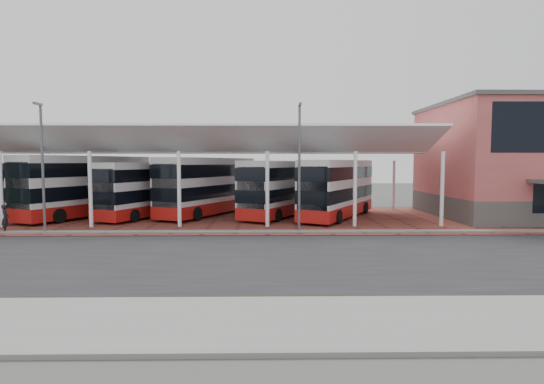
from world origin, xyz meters
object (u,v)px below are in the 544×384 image
object	(u,v)px
bus_1	(87,187)
bus_4	(282,188)
bus_2	(149,190)
pedestrian	(5,218)
bus_3	(209,186)
bus_0	(7,190)
bus_5	(338,189)

from	to	relation	value
bus_1	bus_4	xyz separation A→B (m)	(15.85, 0.27, -0.19)
bus_2	pedestrian	xyz separation A→B (m)	(-6.89, -7.89, -1.30)
bus_4	bus_2	bearing A→B (deg)	-152.19
bus_2	bus_3	size ratio (longest dim) A/B	0.93
bus_4	bus_1	bearing A→B (deg)	-152.18
bus_0	pedestrian	bearing A→B (deg)	-38.72
bus_2	bus_4	world-z (taller)	bus_4
pedestrian	bus_2	bearing A→B (deg)	-66.12
bus_5	bus_3	bearing A→B (deg)	-162.36
bus_0	bus_3	size ratio (longest dim) A/B	0.92
bus_4	pedestrian	size ratio (longest dim) A/B	6.23
bus_0	bus_2	xyz separation A→B (m)	(11.68, -0.24, 0.02)
bus_0	bus_2	size ratio (longest dim) A/B	0.99
bus_1	bus_4	size ratio (longest dim) A/B	1.09
bus_4	bus_5	distance (m)	4.57
bus_1	bus_3	xyz separation A→B (m)	(9.71, 1.11, -0.07)
bus_3	pedestrian	size ratio (longest dim) A/B	6.61
bus_4	pedestrian	world-z (taller)	bus_4
bus_1	bus_5	distance (m)	20.29
bus_3	pedestrian	distance (m)	14.71
bus_4	pedestrian	distance (m)	19.54
bus_0	bus_4	distance (m)	22.53
bus_2	bus_4	xyz separation A→B (m)	(10.85, 0.18, 0.07)
bus_2	bus_4	bearing A→B (deg)	23.18
bus_0	bus_1	xyz separation A→B (m)	(6.68, -0.33, 0.28)
bus_1	pedestrian	bearing A→B (deg)	-78.37
bus_2	pedestrian	distance (m)	10.56
bus_0	bus_1	world-z (taller)	bus_1
bus_0	bus_3	world-z (taller)	bus_3
bus_2	bus_0	bearing A→B (deg)	-158.97
bus_4	pedestrian	xyz separation A→B (m)	(-17.75, -8.07, -1.37)
bus_5	bus_0	bearing A→B (deg)	-154.11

